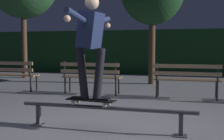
# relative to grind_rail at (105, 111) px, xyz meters

# --- Properties ---
(ground_plane) EXTENTS (90.00, 90.00, 0.00)m
(ground_plane) POSITION_rel_grind_rail_xyz_m (-0.00, 0.04, -0.29)
(ground_plane) COLOR gray
(hedge_backdrop) EXTENTS (24.00, 1.20, 2.05)m
(hedge_backdrop) POSITION_rel_grind_rail_xyz_m (-0.00, 9.72, 0.73)
(hedge_backdrop) COLOR #193D1E
(hedge_backdrop) RESTS_ON ground
(grind_rail) EXTENTS (2.73, 0.18, 0.37)m
(grind_rail) POSITION_rel_grind_rail_xyz_m (0.00, 0.00, 0.00)
(grind_rail) COLOR #47474C
(grind_rail) RESTS_ON ground
(skateboard) EXTENTS (0.80, 0.29, 0.09)m
(skateboard) POSITION_rel_grind_rail_xyz_m (-0.23, -0.00, 0.16)
(skateboard) COLOR black
(skateboard) RESTS_ON grind_rail
(skateboarder) EXTENTS (0.63, 1.40, 1.56)m
(skateboarder) POSITION_rel_grind_rail_xyz_m (-0.22, -0.00, 1.09)
(skateboarder) COLOR black
(skateboarder) RESTS_ON skateboard
(park_bench_leftmost) EXTENTS (1.60, 0.42, 0.88)m
(park_bench_leftmost) POSITION_rel_grind_rail_xyz_m (-3.79, 3.11, 0.25)
(park_bench_leftmost) COLOR #282623
(park_bench_leftmost) RESTS_ON ground
(park_bench_left_center) EXTENTS (1.60, 0.42, 0.88)m
(park_bench_left_center) POSITION_rel_grind_rail_xyz_m (-1.34, 3.11, 0.25)
(park_bench_left_center) COLOR #282623
(park_bench_left_center) RESTS_ON ground
(park_bench_right_center) EXTENTS (1.60, 0.42, 0.88)m
(park_bench_right_center) POSITION_rel_grind_rail_xyz_m (1.11, 3.11, 0.25)
(park_bench_right_center) COLOR #282623
(park_bench_right_center) RESTS_ON ground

